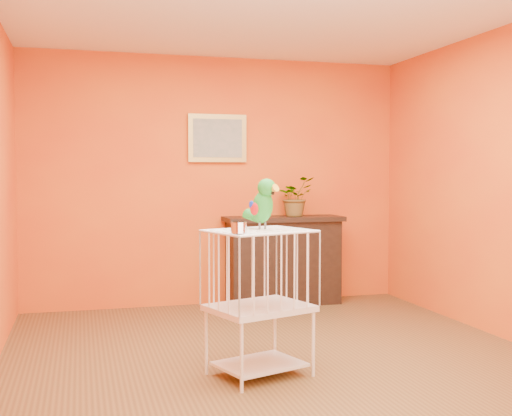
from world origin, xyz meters
name	(u,v)px	position (x,y,z in m)	size (l,w,h in m)	color
ground	(281,363)	(0.00, 0.00, 0.00)	(4.50, 4.50, 0.00)	brown
room_shell	(282,145)	(0.00, 0.00, 1.58)	(4.50, 4.50, 4.50)	orange
console_cabinet	(283,260)	(0.67, 2.03, 0.47)	(1.25, 0.45, 0.93)	black
potted_plant	(296,201)	(0.80, 2.01, 1.09)	(0.38, 0.42, 0.33)	#26722D
framed_picture	(217,138)	(0.00, 2.22, 1.75)	(0.62, 0.04, 0.50)	#B89841
birdcage	(260,300)	(-0.23, -0.24, 0.52)	(0.77, 0.68, 0.99)	silver
feed_cup	(239,228)	(-0.43, -0.47, 1.04)	(0.10, 0.10, 0.07)	silver
parrot	(263,203)	(-0.19, -0.17, 1.17)	(0.23, 0.30, 0.35)	#59544C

